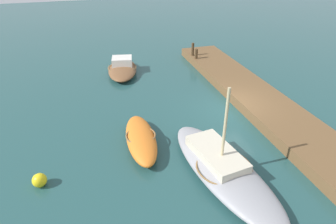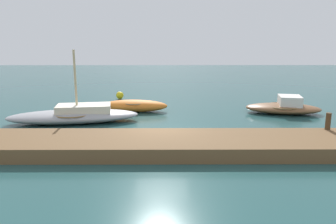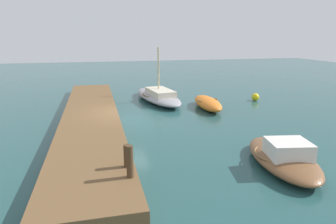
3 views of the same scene
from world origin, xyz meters
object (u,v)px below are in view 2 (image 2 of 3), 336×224
at_px(sailboat_grey, 75,115).
at_px(rowboat_orange, 134,106).
at_px(motorboat_brown, 284,107).
at_px(mooring_post_west, 328,121).
at_px(marker_buoy, 120,95).

height_order(sailboat_grey, rowboat_orange, sailboat_grey).
height_order(motorboat_brown, mooring_post_west, mooring_post_west).
xyz_separation_m(rowboat_orange, mooring_post_west, (9.23, -6.35, 0.57)).
bearing_deg(marker_buoy, mooring_post_west, -45.03).
distance_m(rowboat_orange, marker_buoy, 4.66).
bearing_deg(rowboat_orange, motorboat_brown, 0.00).
xyz_separation_m(mooring_post_west, marker_buoy, (-10.75, 10.76, -0.67)).
xyz_separation_m(sailboat_grey, rowboat_orange, (3.03, 2.77, -0.04)).
height_order(mooring_post_west, marker_buoy, mooring_post_west).
distance_m(motorboat_brown, marker_buoy, 11.91).
distance_m(sailboat_grey, motorboat_brown, 12.53).
distance_m(motorboat_brown, mooring_post_west, 5.81).
height_order(rowboat_orange, motorboat_brown, motorboat_brown).
bearing_deg(motorboat_brown, rowboat_orange, -173.08).
bearing_deg(rowboat_orange, marker_buoy, 112.52).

